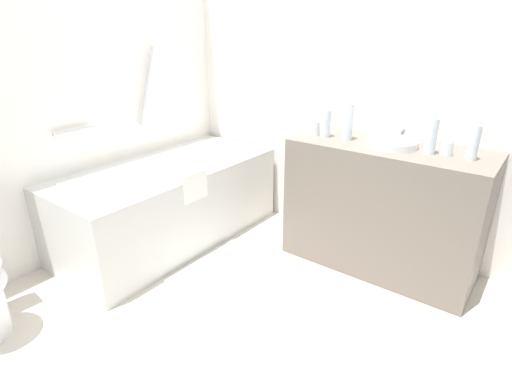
# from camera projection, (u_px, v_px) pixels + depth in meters

# --- Properties ---
(ground_plane) EXTENTS (3.86, 3.86, 0.00)m
(ground_plane) POSITION_uv_depth(u_px,v_px,m) (219.00, 327.00, 2.23)
(ground_plane) COLOR beige
(wall_back_tiled) EXTENTS (3.26, 0.10, 2.46)m
(wall_back_tiled) POSITION_uv_depth(u_px,v_px,m) (46.00, 80.00, 2.56)
(wall_back_tiled) COLOR white
(wall_back_tiled) RESTS_ON ground_plane
(wall_right_mirror) EXTENTS (0.10, 3.15, 2.46)m
(wall_right_mirror) POSITION_uv_depth(u_px,v_px,m) (353.00, 75.00, 2.85)
(wall_right_mirror) COLOR white
(wall_right_mirror) RESTS_ON ground_plane
(bathtub) EXTENTS (1.69, 0.77, 1.41)m
(bathtub) POSITION_uv_depth(u_px,v_px,m) (169.00, 200.00, 3.06)
(bathtub) COLOR silver
(bathtub) RESTS_ON ground_plane
(vanity_counter) EXTENTS (0.53, 1.23, 0.85)m
(vanity_counter) POSITION_uv_depth(u_px,v_px,m) (383.00, 208.00, 2.68)
(vanity_counter) COLOR #6B6056
(vanity_counter) RESTS_ON ground_plane
(sink_basin) EXTENTS (0.31, 0.31, 0.04)m
(sink_basin) POSITION_uv_depth(u_px,v_px,m) (392.00, 143.00, 2.50)
(sink_basin) COLOR white
(sink_basin) RESTS_ON vanity_counter
(sink_faucet) EXTENTS (0.13, 0.15, 0.08)m
(sink_faucet) POSITION_uv_depth(u_px,v_px,m) (402.00, 135.00, 2.62)
(sink_faucet) COLOR #ACACB1
(sink_faucet) RESTS_ON vanity_counter
(water_bottle_0) EXTENTS (0.07, 0.07, 0.23)m
(water_bottle_0) POSITION_uv_depth(u_px,v_px,m) (431.00, 135.00, 2.31)
(water_bottle_0) COLOR silver
(water_bottle_0) RESTS_ON vanity_counter
(water_bottle_1) EXTENTS (0.07, 0.07, 0.26)m
(water_bottle_1) POSITION_uv_depth(u_px,v_px,m) (348.00, 121.00, 2.60)
(water_bottle_1) COLOR silver
(water_bottle_1) RESTS_ON vanity_counter
(water_bottle_2) EXTENTS (0.06, 0.06, 0.22)m
(water_bottle_2) POSITION_uv_depth(u_px,v_px,m) (474.00, 142.00, 2.21)
(water_bottle_2) COLOR silver
(water_bottle_2) RESTS_ON vanity_counter
(water_bottle_3) EXTENTS (0.07, 0.07, 0.21)m
(water_bottle_3) POSITION_uv_depth(u_px,v_px,m) (326.00, 123.00, 2.68)
(water_bottle_3) COLOR silver
(water_bottle_3) RESTS_ON vanity_counter
(drinking_glass_0) EXTENTS (0.07, 0.07, 0.09)m
(drinking_glass_0) POSITION_uv_depth(u_px,v_px,m) (314.00, 128.00, 2.75)
(drinking_glass_0) COLOR white
(drinking_glass_0) RESTS_ON vanity_counter
(drinking_glass_1) EXTENTS (0.07, 0.07, 0.08)m
(drinking_glass_1) POSITION_uv_depth(u_px,v_px,m) (446.00, 148.00, 2.31)
(drinking_glass_1) COLOR white
(drinking_glass_1) RESTS_ON vanity_counter
(bath_mat) EXTENTS (0.69, 0.34, 0.01)m
(bath_mat) POSITION_uv_depth(u_px,v_px,m) (219.00, 267.00, 2.78)
(bath_mat) COLOR white
(bath_mat) RESTS_ON ground_plane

